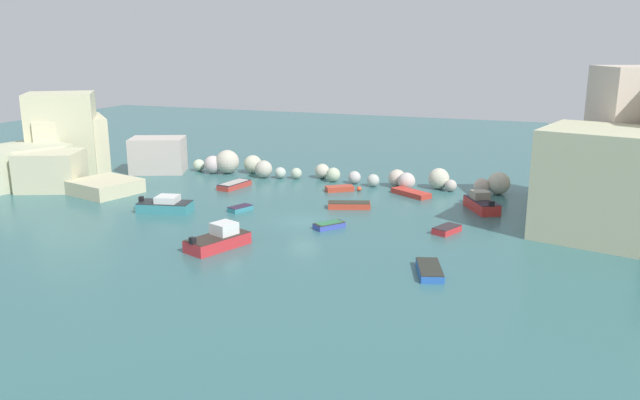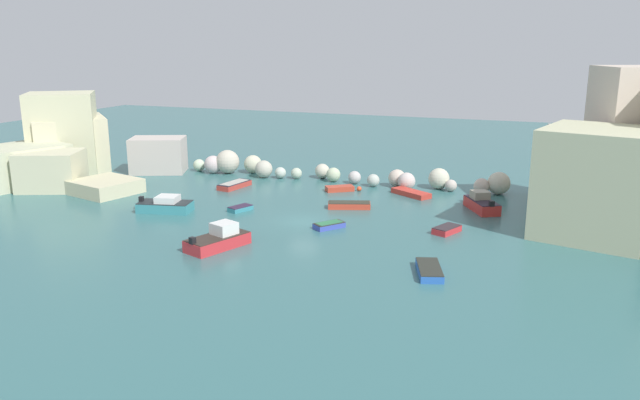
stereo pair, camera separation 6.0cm
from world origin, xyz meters
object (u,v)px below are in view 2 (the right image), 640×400
object	(u,v)px
moored_boat_7	(219,239)
channel_buoy	(359,189)
moored_boat_1	(482,204)
moored_boat_9	(340,188)
moored_boat_8	(447,230)
moored_boat_10	(240,208)
moored_boat_0	(234,185)
moored_boat_2	(411,193)
moored_boat_5	(429,270)
moored_boat_3	(165,205)
moored_boat_4	(329,225)
moored_boat_6	(349,205)

from	to	relation	value
moored_boat_7	channel_buoy	bearing A→B (deg)	8.49
moored_boat_1	moored_boat_9	world-z (taller)	moored_boat_1
moored_boat_8	moored_boat_10	distance (m)	19.10
moored_boat_0	moored_boat_10	bearing A→B (deg)	41.19
moored_boat_8	moored_boat_1	bearing A→B (deg)	10.66
moored_boat_2	moored_boat_5	size ratio (longest dim) A/B	1.11
moored_boat_1	moored_boat_8	world-z (taller)	moored_boat_1
moored_boat_5	moored_boat_9	size ratio (longest dim) A/B	1.30
moored_boat_0	moored_boat_3	xyz separation A→B (m)	(-1.36, -10.85, 0.27)
moored_boat_4	moored_boat_1	bearing A→B (deg)	-10.76
moored_boat_3	moored_boat_2	bearing A→B (deg)	22.85
moored_boat_6	moored_boat_8	bearing A→B (deg)	-43.44
channel_buoy	moored_boat_1	size ratio (longest dim) A/B	0.11
moored_boat_1	moored_boat_8	size ratio (longest dim) A/B	1.71
moored_boat_5	moored_boat_9	bearing A→B (deg)	15.50
moored_boat_4	moored_boat_0	bearing A→B (deg)	90.94
moored_boat_4	moored_boat_8	bearing A→B (deg)	-40.41
moored_boat_3	moored_boat_8	distance (m)	25.58
channel_buoy	moored_boat_8	xyz separation A→B (m)	(11.06, -11.53, 0.01)
moored_boat_4	moored_boat_2	bearing A→B (deg)	20.76
moored_boat_1	moored_boat_10	xyz separation A→B (m)	(-20.94, -8.04, -0.42)
moored_boat_1	moored_boat_3	bearing A→B (deg)	82.10
moored_boat_5	moored_boat_9	distance (m)	24.75
moored_boat_3	moored_boat_6	world-z (taller)	moored_boat_3
moored_boat_7	moored_boat_8	distance (m)	18.54
moored_boat_4	moored_boat_9	bearing A→B (deg)	51.84
moored_boat_1	moored_boat_7	xyz separation A→B (m)	(-17.49, -18.12, 0.01)
moored_boat_4	moored_boat_5	world-z (taller)	moored_boat_5
moored_boat_10	moored_boat_8	bearing A→B (deg)	111.72
moored_boat_0	moored_boat_10	world-z (taller)	moored_boat_0
moored_boat_5	moored_boat_7	distance (m)	16.13
channel_buoy	moored_boat_7	distance (m)	21.93
moored_boat_0	moored_boat_3	bearing A→B (deg)	2.67
moored_boat_0	moored_boat_9	xyz separation A→B (m)	(11.07, 2.55, -0.06)
moored_boat_7	moored_boat_10	world-z (taller)	moored_boat_7
channel_buoy	moored_boat_10	xyz separation A→B (m)	(-8.04, -11.35, -0.03)
moored_boat_1	moored_boat_4	world-z (taller)	moored_boat_1
moored_boat_10	moored_boat_9	bearing A→B (deg)	172.74
moored_boat_7	moored_boat_4	bearing A→B (deg)	-17.93
moored_boat_3	moored_boat_5	size ratio (longest dim) A/B	1.29
moored_boat_3	moored_boat_10	size ratio (longest dim) A/B	2.08
moored_boat_6	moored_boat_0	bearing A→B (deg)	146.56
moored_boat_6	moored_boat_10	bearing A→B (deg)	-172.83
moored_boat_3	channel_buoy	bearing A→B (deg)	31.81
moored_boat_0	moored_boat_5	bearing A→B (deg)	63.28
channel_buoy	moored_boat_6	size ratio (longest dim) A/B	0.13
moored_boat_2	moored_boat_7	world-z (taller)	moored_boat_7
moored_boat_1	moored_boat_2	xyz separation A→B (m)	(-7.39, 3.37, -0.39)
moored_boat_2	moored_boat_8	size ratio (longest dim) A/B	1.59
moored_boat_1	moored_boat_6	bearing A→B (deg)	77.80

